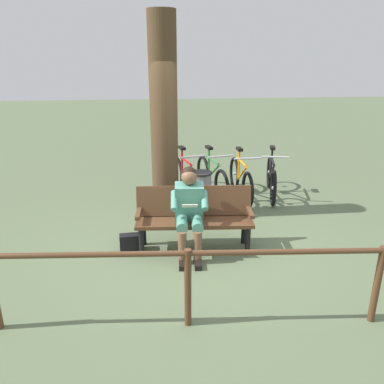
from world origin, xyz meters
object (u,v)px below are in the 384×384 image
person_reading (189,208)px  bicycle_blue (241,180)px  litter_bin (201,195)px  bench (194,214)px  bicycle_purple (271,178)px  handbag (131,242)px  bicycle_orange (212,178)px  tree_trunk (164,121)px  bicycle_green (185,178)px

person_reading → bicycle_blue: 2.39m
person_reading → litter_bin: 1.28m
bench → bicycle_purple: bicycle_purple is taller
bench → person_reading: person_reading is taller
bench → handbag: bearing=5.2°
bicycle_blue → bicycle_orange: same height
tree_trunk → bicycle_purple: bearing=-159.3°
bench → litter_bin: bench is taller
litter_bin → bicycle_orange: bicycle_orange is taller
litter_bin → person_reading: bearing=75.1°
bench → bicycle_blue: bicycle_blue is taller
bench → litter_bin: bearing=-98.3°
bicycle_purple → litter_bin: bearing=-45.9°
handbag → bicycle_blue: bearing=-136.3°
handbag → litter_bin: bearing=-136.8°
bench → person_reading: (0.08, 0.16, 0.16)m
tree_trunk → bicycle_purple: 2.53m
bicycle_green → person_reading: bearing=-17.3°
bicycle_green → bench: bearing=-15.4°
bicycle_orange → person_reading: bearing=-28.0°
handbag → bicycle_purple: size_ratio=0.18×
person_reading → bicycle_orange: person_reading is taller
person_reading → tree_trunk: bearing=-74.4°
handbag → tree_trunk: bearing=-115.1°
bicycle_purple → bicycle_blue: bearing=-73.0°
litter_bin → bicycle_purple: bearing=-149.0°
handbag → bicycle_purple: 3.27m
bench → litter_bin: 1.08m
handbag → bicycle_orange: bicycle_orange is taller
litter_bin → bicycle_orange: bearing=-108.6°
tree_trunk → litter_bin: tree_trunk is taller
bicycle_purple → bicycle_green: (1.65, -0.18, 0.00)m
litter_bin → bicycle_green: bicycle_green is taller
tree_trunk → litter_bin: size_ratio=4.05×
handbag → bicycle_orange: bearing=-125.2°
bicycle_orange → bicycle_purple: bearing=71.1°
bicycle_purple → bench: bearing=-28.4°
bicycle_orange → bicycle_green: bearing=-104.9°
bench → tree_trunk: bearing=-69.0°
bicycle_blue → bicycle_green: bearing=-103.0°
litter_bin → bench: bearing=77.3°
bicycle_blue → bicycle_green: size_ratio=1.02×
person_reading → handbag: bearing=-5.8°
person_reading → bicycle_purple: person_reading is taller
handbag → tree_trunk: (-0.55, -1.17, 1.48)m
tree_trunk → bicycle_blue: tree_trunk is taller
handbag → person_reading: bearing=169.7°
person_reading → bicycle_purple: 2.78m
bicycle_purple → bicycle_orange: (1.13, -0.15, 0.00)m
bench → bicycle_purple: (-1.72, -1.94, -0.15)m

